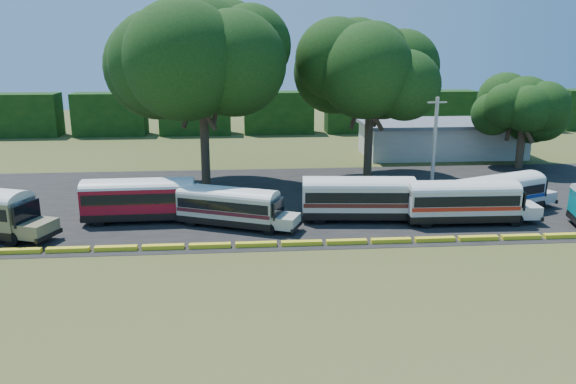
{
  "coord_description": "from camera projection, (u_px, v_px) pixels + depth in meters",
  "views": [
    {
      "loc": [
        -5.19,
        -33.62,
        13.0
      ],
      "look_at": [
        -2.0,
        6.0,
        2.31
      ],
      "focal_mm": 35.0,
      "sensor_mm": 36.0,
      "label": 1
    }
  ],
  "objects": [
    {
      "name": "curb",
      "position": [
        324.0,
        242.0,
        37.06
      ],
      "size": [
        53.7,
        0.45,
        0.3
      ],
      "color": "yellow",
      "rests_on": "ground"
    },
    {
      "name": "bus_cream_west",
      "position": [
        231.0,
        205.0,
        40.32
      ],
      "size": [
        9.03,
        5.46,
        2.92
      ],
      "rotation": [
        0.0,
        0.0,
        -0.4
      ],
      "color": "black",
      "rests_on": "ground"
    },
    {
      "name": "bus_white_blue",
      "position": [
        500.0,
        192.0,
        43.51
      ],
      "size": [
        9.51,
        5.55,
        3.06
      ],
      "rotation": [
        0.0,
        0.0,
        0.38
      ],
      "color": "black",
      "rests_on": "ground"
    },
    {
      "name": "bus_cream_east",
      "position": [
        361.0,
        196.0,
        41.7
      ],
      "size": [
        10.34,
        3.41,
        3.34
      ],
      "rotation": [
        0.0,
        0.0,
        -0.09
      ],
      "color": "black",
      "rests_on": "ground"
    },
    {
      "name": "bus_red",
      "position": [
        142.0,
        197.0,
        41.51
      ],
      "size": [
        10.0,
        2.74,
        3.27
      ],
      "rotation": [
        0.0,
        0.0,
        0.03
      ],
      "color": "black",
      "rests_on": "ground"
    },
    {
      "name": "tree_west",
      "position": [
        201.0,
        51.0,
        48.52
      ],
      "size": [
        12.7,
        12.7,
        16.92
      ],
      "color": "#3E2F1F",
      "rests_on": "ground"
    },
    {
      "name": "bus_white_red",
      "position": [
        464.0,
        199.0,
        41.03
      ],
      "size": [
        9.88,
        2.67,
        3.23
      ],
      "rotation": [
        0.0,
        0.0,
        -0.02
      ],
      "color": "black",
      "rests_on": "ground"
    },
    {
      "name": "terminal_building",
      "position": [
        441.0,
        138.0,
        65.88
      ],
      "size": [
        19.0,
        9.0,
        4.0
      ],
      "color": "beige",
      "rests_on": "ground"
    },
    {
      "name": "tree_east",
      "position": [
        525.0,
        104.0,
        57.76
      ],
      "size": [
        7.73,
        7.73,
        9.62
      ],
      "color": "#3E2F1F",
      "rests_on": "ground"
    },
    {
      "name": "tree_center",
      "position": [
        371.0,
        65.0,
        52.59
      ],
      "size": [
        10.93,
        10.93,
        14.9
      ],
      "color": "#3E2F1F",
      "rests_on": "ground"
    },
    {
      "name": "ground",
      "position": [
        326.0,
        250.0,
        36.13
      ],
      "size": [
        160.0,
        160.0,
        0.0
      ],
      "primitive_type": "plane",
      "color": "#314517",
      "rests_on": "ground"
    },
    {
      "name": "asphalt_strip",
      "position": [
        317.0,
        199.0,
        47.76
      ],
      "size": [
        64.0,
        24.0,
        0.02
      ],
      "primitive_type": "cube",
      "color": "black",
      "rests_on": "ground"
    },
    {
      "name": "utility_pole",
      "position": [
        434.0,
        148.0,
        46.43
      ],
      "size": [
        1.6,
        0.3,
        8.66
      ],
      "color": "gray",
      "rests_on": "ground"
    },
    {
      "name": "treeline_backdrop",
      "position": [
        279.0,
        113.0,
        81.56
      ],
      "size": [
        130.0,
        4.0,
        6.0
      ],
      "color": "black",
      "rests_on": "ground"
    }
  ]
}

